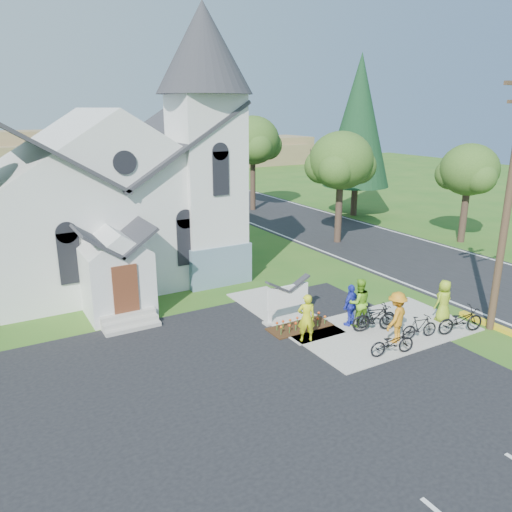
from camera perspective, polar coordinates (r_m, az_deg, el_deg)
ground at (r=19.16m, az=12.02°, el=-9.82°), size 120.00×120.00×0.00m
parking_lot at (r=14.31m, az=-4.82°, el=-19.40°), size 20.00×16.00×0.02m
road at (r=36.11m, az=8.13°, el=3.00°), size 8.00×90.00×0.02m
sidewalk at (r=20.42m, az=14.26°, el=-8.18°), size 7.00×4.00×0.05m
church at (r=26.01m, az=-15.93°, el=9.01°), size 12.35×12.00×13.00m
church_sign at (r=20.36m, az=3.65°, el=-4.68°), size 2.20×0.40×1.70m
flower_bed at (r=20.07m, az=5.03°, el=-8.12°), size 2.60×1.10×0.07m
utility_pole at (r=20.61m, az=27.08°, el=6.42°), size 3.45×0.28×10.00m
tree_road_near at (r=32.00m, az=9.70°, el=10.64°), size 4.00×4.00×7.05m
tree_road_mid at (r=42.13m, az=-0.37°, el=13.04°), size 4.40×4.40×7.80m
tree_road_far at (r=34.36m, az=23.18°, el=8.99°), size 3.60×3.60×6.30m
conifer at (r=40.64m, az=11.65°, el=14.85°), size 5.20×5.20×12.40m
distant_hills at (r=70.80m, az=-17.83°, el=10.79°), size 61.00×10.00×5.60m
cyclist_0 at (r=18.60m, az=5.77°, el=-7.04°), size 0.79×0.65×1.85m
bike_0 at (r=18.35m, az=15.30°, el=-9.54°), size 1.80×0.91×0.91m
cyclist_1 at (r=20.15m, az=11.68°, el=-5.22°), size 1.13×0.98×1.97m
bike_1 at (r=19.98m, az=13.38°, el=-6.90°), size 1.86×1.07×1.08m
cyclist_2 at (r=20.18m, az=10.79°, el=-5.51°), size 1.09×0.72×1.72m
bike_2 at (r=20.40m, az=13.54°, el=-6.70°), size 1.79×0.96×0.89m
cyclist_3 at (r=19.15m, az=15.76°, el=-6.74°), size 1.43×1.13×1.94m
bike_3 at (r=19.89m, az=18.20°, el=-7.71°), size 1.54×0.71×0.90m
cyclist_4 at (r=21.61m, az=20.66°, el=-4.80°), size 0.85×0.56×1.73m
bike_4 at (r=20.85m, az=22.33°, el=-6.81°), size 2.06×1.11×1.03m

